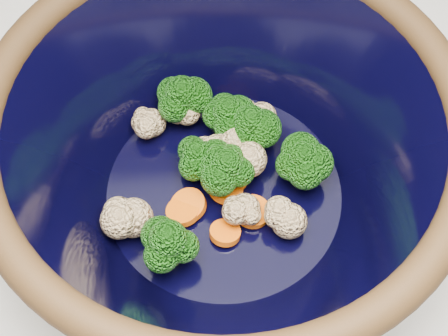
{
  "coord_description": "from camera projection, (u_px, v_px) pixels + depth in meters",
  "views": [
    {
      "loc": [
        0.03,
        -0.16,
        1.39
      ],
      "look_at": [
        0.05,
        0.09,
        0.97
      ],
      "focal_mm": 50.0,
      "sensor_mm": 36.0,
      "label": 1
    }
  ],
  "objects": [
    {
      "name": "mixing_bowl",
      "position": [
        224.0,
        158.0,
        0.48
      ],
      "size": [
        0.43,
        0.43,
        0.16
      ],
      "rotation": [
        0.0,
        0.0,
        0.34
      ],
      "color": "black",
      "rests_on": "counter"
    },
    {
      "name": "vegetable_pile",
      "position": [
        220.0,
        155.0,
        0.51
      ],
      "size": [
        0.18,
        0.18,
        0.06
      ],
      "color": "#608442",
      "rests_on": "mixing_bowl"
    }
  ]
}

